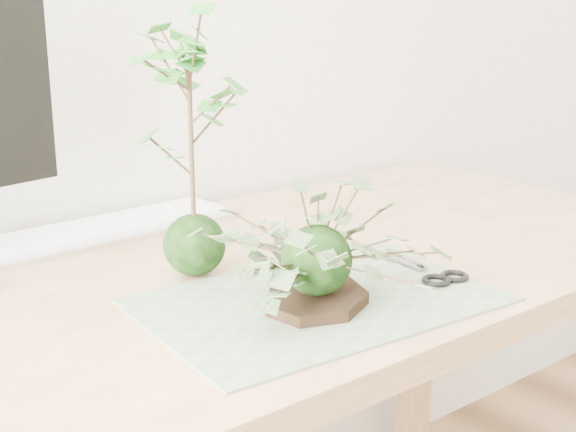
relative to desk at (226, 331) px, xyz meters
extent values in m
cube|color=#D8B280|center=(0.00, 0.00, 0.07)|extent=(1.60, 0.70, 0.04)
cube|color=#D8B280|center=(0.74, 0.29, -0.30)|extent=(0.06, 0.06, 0.70)
cube|color=slate|center=(0.04, -0.16, 0.09)|extent=(0.48, 0.34, 0.00)
cylinder|color=black|center=(0.02, -0.17, 0.10)|extent=(0.21, 0.21, 0.01)
sphere|color=black|center=(0.02, -0.17, 0.15)|extent=(0.09, 0.09, 0.09)
sphere|color=black|center=(-0.03, 0.03, 0.13)|extent=(0.09, 0.09, 0.09)
cylinder|color=#3C2C1B|center=(-0.03, 0.03, 0.26)|extent=(0.01, 0.01, 0.22)
cube|color=silver|center=(-0.06, 0.28, 0.09)|extent=(0.48, 0.16, 0.01)
cube|color=white|center=(-0.06, 0.28, 0.10)|extent=(0.45, 0.13, 0.01)
cube|color=gray|center=(0.22, -0.13, 0.09)|extent=(0.01, 0.10, 0.00)
cube|color=gray|center=(0.23, -0.13, 0.09)|extent=(0.03, 0.10, 0.00)
torus|color=black|center=(0.21, -0.22, 0.10)|extent=(0.05, 0.05, 0.01)
torus|color=black|center=(0.24, -0.22, 0.10)|extent=(0.05, 0.05, 0.01)
camera|label=1|loc=(-0.60, -0.90, 0.49)|focal=50.00mm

